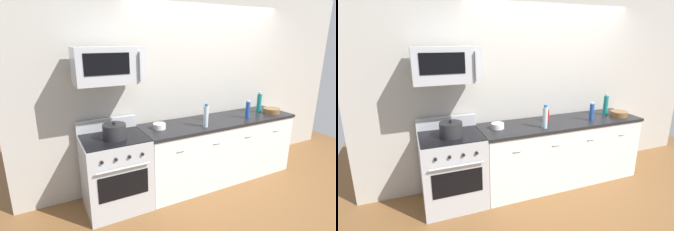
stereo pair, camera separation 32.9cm
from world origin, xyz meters
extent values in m
plane|color=brown|center=(0.00, 0.00, 0.00)|extent=(6.54, 6.54, 0.00)
cube|color=#B7B2A8|center=(0.00, 0.41, 1.35)|extent=(5.45, 0.10, 2.70)
cube|color=white|center=(0.00, 0.00, 0.44)|extent=(2.33, 0.62, 0.88)
cube|color=black|center=(0.00, 0.00, 0.90)|extent=(2.36, 0.65, 0.04)
cube|color=black|center=(0.00, -0.28, 0.05)|extent=(2.33, 0.02, 0.10)
cylinder|color=silver|center=(-0.82, -0.32, 0.72)|extent=(0.10, 0.02, 0.02)
cylinder|color=silver|center=(-0.27, -0.32, 0.72)|extent=(0.10, 0.02, 0.02)
cylinder|color=silver|center=(0.27, -0.32, 0.72)|extent=(0.10, 0.02, 0.02)
cylinder|color=silver|center=(0.82, -0.32, 0.72)|extent=(0.10, 0.02, 0.02)
cube|color=#B7BABF|center=(-1.55, 0.00, 0.46)|extent=(0.76, 0.64, 0.91)
cube|color=black|center=(-1.55, -0.32, 0.45)|extent=(0.58, 0.01, 0.30)
cylinder|color=#B7BABF|center=(-1.55, -0.35, 0.68)|extent=(0.61, 0.02, 0.02)
cube|color=#B7BABF|center=(-1.55, 0.29, 0.99)|extent=(0.76, 0.06, 0.16)
cube|color=black|center=(-1.55, 0.00, 0.92)|extent=(0.73, 0.61, 0.01)
cylinder|color=black|center=(-1.78, -0.33, 0.79)|extent=(0.04, 0.02, 0.04)
cylinder|color=black|center=(-1.63, -0.33, 0.79)|extent=(0.04, 0.02, 0.04)
cylinder|color=black|center=(-1.48, -0.33, 0.79)|extent=(0.04, 0.02, 0.04)
cylinder|color=black|center=(-1.33, -0.33, 0.79)|extent=(0.04, 0.02, 0.04)
cube|color=#B7BABF|center=(-1.55, 0.05, 1.75)|extent=(0.74, 0.40, 0.40)
cube|color=black|center=(-1.61, -0.15, 1.78)|extent=(0.48, 0.01, 0.22)
cube|color=#B7BABF|center=(-1.26, -0.17, 1.75)|extent=(0.02, 0.04, 0.30)
cylinder|color=#197F7A|center=(0.78, 0.04, 1.07)|extent=(0.07, 0.07, 0.29)
cylinder|color=beige|center=(0.78, 0.04, 1.23)|extent=(0.05, 0.05, 0.03)
cylinder|color=#B21914|center=(-0.19, 0.08, 1.00)|extent=(0.05, 0.05, 0.16)
cylinder|color=#19721E|center=(-0.19, 0.08, 1.09)|extent=(0.03, 0.03, 0.02)
cylinder|color=silver|center=(-0.37, -0.18, 1.06)|extent=(0.07, 0.07, 0.28)
cylinder|color=blue|center=(-0.37, -0.18, 1.21)|extent=(0.04, 0.04, 0.03)
cylinder|color=#1E4CA5|center=(0.40, -0.12, 1.04)|extent=(0.06, 0.06, 0.24)
cylinder|color=silver|center=(0.40, -0.12, 1.17)|extent=(0.04, 0.04, 0.02)
cylinder|color=white|center=(-0.95, 0.03, 0.95)|extent=(0.16, 0.16, 0.07)
torus|color=white|center=(-0.95, 0.03, 0.99)|extent=(0.16, 0.16, 0.01)
cylinder|color=white|center=(-0.95, 0.03, 0.93)|extent=(0.09, 0.09, 0.01)
cylinder|color=brown|center=(0.92, -0.09, 0.96)|extent=(0.25, 0.25, 0.08)
torus|color=brown|center=(0.92, -0.09, 0.99)|extent=(0.25, 0.25, 0.01)
cylinder|color=brown|center=(0.92, -0.09, 0.93)|extent=(0.13, 0.13, 0.01)
cylinder|color=#262628|center=(-1.55, -0.05, 1.01)|extent=(0.27, 0.27, 0.17)
sphere|color=black|center=(-1.55, -0.05, 1.11)|extent=(0.04, 0.04, 0.04)
camera|label=1|loc=(-2.31, -2.87, 2.03)|focal=28.15mm
camera|label=2|loc=(-2.00, -3.00, 2.03)|focal=28.15mm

